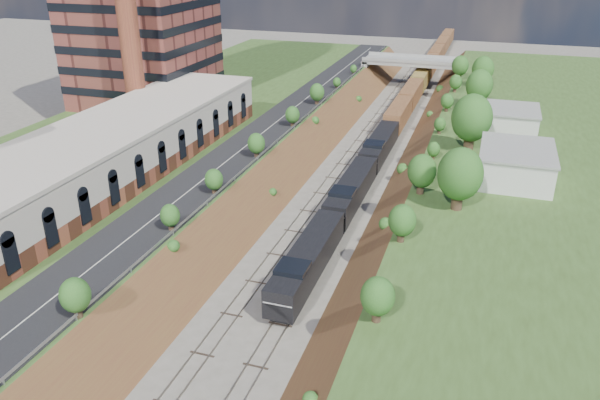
{
  "coord_description": "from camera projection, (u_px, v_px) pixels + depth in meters",
  "views": [
    {
      "loc": [
        19.03,
        -25.19,
        34.32
      ],
      "look_at": [
        -0.65,
        34.56,
        6.0
      ],
      "focal_mm": 35.0,
      "sensor_mm": 36.0,
      "label": 1
    }
  ],
  "objects": [
    {
      "name": "platform_right",
      "position": [
        581.0,
        183.0,
        82.85
      ],
      "size": [
        44.0,
        180.0,
        5.0
      ],
      "primitive_type": "cube",
      "color": "#374F20",
      "rests_on": "ground"
    },
    {
      "name": "rail_left_track",
      "position": [
        338.0,
        170.0,
        94.0
      ],
      "size": [
        1.58,
        180.0,
        0.18
      ],
      "primitive_type": "cube",
      "color": "gray",
      "rests_on": "ground"
    },
    {
      "name": "white_building_far",
      "position": [
        511.0,
        121.0,
        96.07
      ],
      "size": [
        8.0,
        10.0,
        3.6
      ],
      "primitive_type": "cube",
      "color": "silver",
      "rests_on": "platform_right"
    },
    {
      "name": "overpass",
      "position": [
        413.0,
        67.0,
        144.97
      ],
      "size": [
        24.5,
        8.3,
        7.4
      ],
      "color": "gray",
      "rests_on": "ground"
    },
    {
      "name": "embankment_right",
      "position": [
        423.0,
        181.0,
        90.16
      ],
      "size": [
        10.0,
        180.0,
        10.0
      ],
      "primitive_type": "cube",
      "rotation": [
        0.0,
        0.79,
        0.0
      ],
      "color": "brown",
      "rests_on": "ground"
    },
    {
      "name": "road",
      "position": [
        263.0,
        133.0,
        95.64
      ],
      "size": [
        8.0,
        180.0,
        0.1
      ],
      "primitive_type": "cube",
      "color": "black",
      "rests_on": "platform_left"
    },
    {
      "name": "guardrail",
      "position": [
        286.0,
        133.0,
        94.1
      ],
      "size": [
        0.1,
        171.0,
        0.7
      ],
      "color": "#99999E",
      "rests_on": "platform_left"
    },
    {
      "name": "freight_train",
      "position": [
        416.0,
        88.0,
        134.74
      ],
      "size": [
        3.18,
        178.43,
        4.71
      ],
      "color": "black",
      "rests_on": "ground"
    },
    {
      "name": "rail_right_track",
      "position": [
        370.0,
        174.0,
        92.52
      ],
      "size": [
        1.58,
        180.0,
        0.18
      ],
      "primitive_type": "cube",
      "color": "gray",
      "rests_on": "ground"
    },
    {
      "name": "smokestack",
      "position": [
        126.0,
        4.0,
        89.84
      ],
      "size": [
        3.2,
        3.2,
        40.0
      ],
      "primitive_type": "cylinder",
      "color": "brown",
      "rests_on": "platform_left"
    },
    {
      "name": "embankment_left",
      "position": [
        289.0,
        165.0,
        96.43
      ],
      "size": [
        10.0,
        180.0,
        10.0
      ],
      "primitive_type": "cube",
      "rotation": [
        0.0,
        0.79,
        0.0
      ],
      "color": "brown",
      "rests_on": "ground"
    },
    {
      "name": "platform_left",
      "position": [
        169.0,
        138.0,
        101.68
      ],
      "size": [
        44.0,
        180.0,
        5.0
      ],
      "primitive_type": "cube",
      "color": "#374F20",
      "rests_on": "ground"
    },
    {
      "name": "white_building_near",
      "position": [
        516.0,
        165.0,
        76.79
      ],
      "size": [
        9.0,
        12.0,
        4.0
      ],
      "primitive_type": "cube",
      "color": "silver",
      "rests_on": "platform_right"
    },
    {
      "name": "tree_left_crest",
      "position": [
        151.0,
        233.0,
        59.13
      ],
      "size": [
        2.45,
        2.45,
        3.55
      ],
      "color": "#473323",
      "rests_on": "platform_left"
    },
    {
      "name": "tree_right_large",
      "position": [
        460.0,
        175.0,
        67.27
      ],
      "size": [
        5.25,
        5.25,
        7.61
      ],
      "color": "#473323",
      "rests_on": "platform_right"
    },
    {
      "name": "commercial_building",
      "position": [
        116.0,
        147.0,
        78.74
      ],
      "size": [
        14.3,
        62.3,
        7.0
      ],
      "color": "brown",
      "rests_on": "platform_left"
    }
  ]
}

